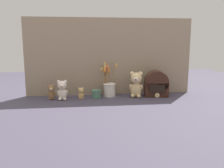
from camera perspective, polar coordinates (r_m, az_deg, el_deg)
The scene contains 9 objects.
ground_plane at distance 2.09m, azimuth 0.07°, elevation -3.41°, with size 4.00×4.00×0.00m, color #3D3847.
backdrop_wall at distance 2.20m, azimuth -0.48°, elevation 6.55°, with size 1.53×0.02×0.70m.
teddy_bear_large at distance 2.11m, azimuth 5.83°, elevation 0.05°, with size 0.13×0.12×0.23m.
teddy_bear_medium at distance 2.05m, azimuth -11.88°, elevation -1.34°, with size 0.09×0.09×0.17m.
teddy_bear_small at distance 2.09m, azimuth -14.41°, elevation -1.80°, with size 0.07×0.07×0.13m.
teddy_bear_tiny at distance 2.06m, azimuth -7.44°, elevation -2.15°, with size 0.06×0.05×0.10m.
flower_vase at distance 2.14m, azimuth -0.71°, elevation -0.68°, with size 0.16×0.13×0.31m.
vintage_radio at distance 2.17m, azimuth 10.60°, elevation -0.24°, with size 0.22×0.14×0.23m.
decorative_tin_tall at distance 2.09m, azimuth -3.80°, elevation -2.40°, with size 0.08×0.08×0.07m.
Camera 1 is at (-0.26, -2.01, 0.49)m, focal length 38.00 mm.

